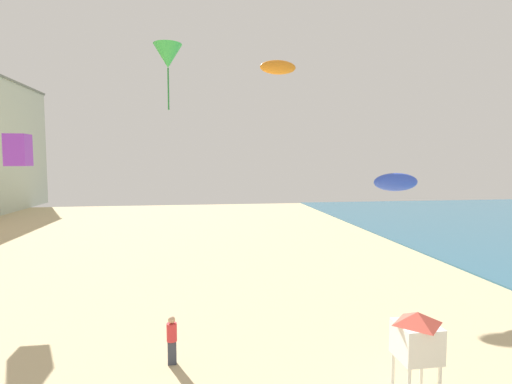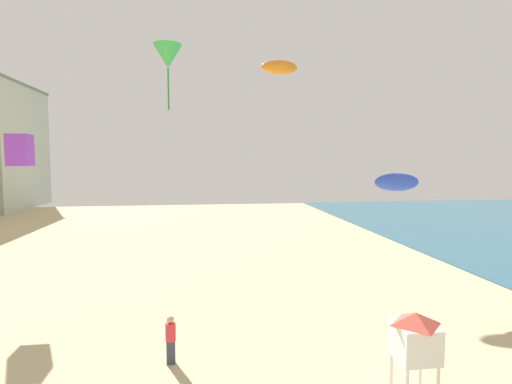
# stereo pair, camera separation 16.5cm
# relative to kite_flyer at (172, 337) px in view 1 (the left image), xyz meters

# --- Properties ---
(kite_flyer) EXTENTS (0.34, 0.34, 1.64)m
(kite_flyer) POSITION_rel_kite_flyer_xyz_m (0.00, 0.00, 0.00)
(kite_flyer) COLOR #383D4C
(kite_flyer) RESTS_ON ground
(lifeguard_stand) EXTENTS (1.10, 1.10, 2.55)m
(lifeguard_stand) POSITION_rel_kite_flyer_xyz_m (6.96, -3.00, 0.92)
(lifeguard_stand) COLOR white
(lifeguard_stand) RESTS_ON ground
(kite_green_delta) EXTENTS (1.19, 1.19, 2.71)m
(kite_green_delta) POSITION_rel_kite_flyer_xyz_m (-0.27, 4.27, 10.20)
(kite_green_delta) COLOR green
(kite_purple_box_2) EXTENTS (1.03, 1.03, 1.62)m
(kite_purple_box_2) POSITION_rel_kite_flyer_xyz_m (-8.12, 8.83, 6.39)
(kite_purple_box_2) COLOR purple
(kite_blue_parafoil) EXTENTS (2.43, 0.67, 0.94)m
(kite_blue_parafoil) POSITION_rel_kite_flyer_xyz_m (11.16, 6.48, 4.74)
(kite_blue_parafoil) COLOR blue
(kite_orange_parafoil) EXTENTS (2.53, 0.70, 0.98)m
(kite_orange_parafoil) POSITION_rel_kite_flyer_xyz_m (6.51, 14.71, 12.32)
(kite_orange_parafoil) COLOR orange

